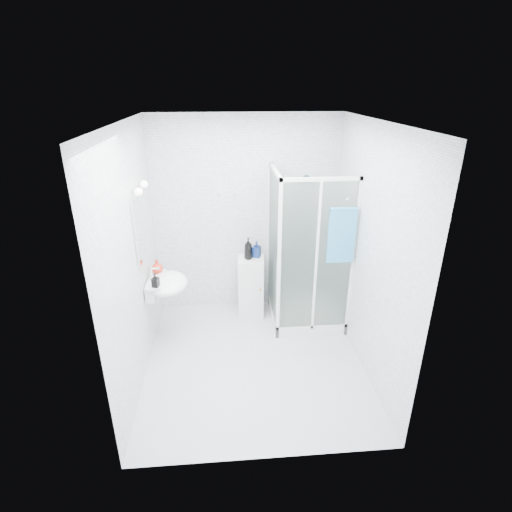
{
  "coord_description": "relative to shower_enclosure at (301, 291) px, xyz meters",
  "views": [
    {
      "loc": [
        -0.3,
        -3.69,
        2.92
      ],
      "look_at": [
        0.05,
        0.35,
        1.15
      ],
      "focal_mm": 28.0,
      "sensor_mm": 36.0,
      "label": 1
    }
  ],
  "objects": [
    {
      "name": "soap_dispenser_black",
      "position": [
        -1.73,
        -0.51,
        0.49
      ],
      "size": [
        0.09,
        0.09,
        0.16
      ],
      "primitive_type": "imported",
      "rotation": [
        0.0,
        0.0,
        -0.31
      ],
      "color": "black",
      "rests_on": "wall_basin"
    },
    {
      "name": "shampoo_bottle_a",
      "position": [
        -0.66,
        0.27,
        0.51
      ],
      "size": [
        0.12,
        0.12,
        0.28
      ],
      "primitive_type": "imported",
      "rotation": [
        0.0,
        0.0,
        -0.07
      ],
      "color": "black",
      "rests_on": "storage_cabinet"
    },
    {
      "name": "soap_dispenser_orange",
      "position": [
        -1.76,
        -0.16,
        0.5
      ],
      "size": [
        0.16,
        0.16,
        0.17
      ],
      "primitive_type": "imported",
      "rotation": [
        0.0,
        0.0,
        0.26
      ],
      "color": "red",
      "rests_on": "wall_basin"
    },
    {
      "name": "shower_enclosure",
      "position": [
        0.0,
        0.0,
        0.0
      ],
      "size": [
        0.9,
        0.95,
        2.0
      ],
      "color": "white",
      "rests_on": "ground"
    },
    {
      "name": "hand_towel",
      "position": [
        0.34,
        -0.4,
        0.93
      ],
      "size": [
        0.3,
        0.04,
        0.65
      ],
      "color": "teal",
      "rests_on": "shower_enclosure"
    },
    {
      "name": "mirror",
      "position": [
        -1.85,
        -0.32,
        1.05
      ],
      "size": [
        0.02,
        0.6,
        0.7
      ],
      "primitive_type": "cube",
      "color": "white",
      "rests_on": "room"
    },
    {
      "name": "wall_hooks",
      "position": [
        -0.92,
        0.49,
        1.17
      ],
      "size": [
        0.23,
        0.06,
        0.03
      ],
      "color": "silver",
      "rests_on": "room"
    },
    {
      "name": "wall_basin",
      "position": [
        -1.66,
        -0.32,
        0.35
      ],
      "size": [
        0.46,
        0.56,
        0.35
      ],
      "color": "white",
      "rests_on": "ground"
    },
    {
      "name": "storage_cabinet",
      "position": [
        -0.63,
        0.27,
        -0.04
      ],
      "size": [
        0.36,
        0.38,
        0.81
      ],
      "rotation": [
        0.0,
        0.0,
        -0.09
      ],
      "color": "white",
      "rests_on": "ground"
    },
    {
      "name": "shampoo_bottle_b",
      "position": [
        -0.55,
        0.33,
        0.47
      ],
      "size": [
        0.13,
        0.13,
        0.22
      ],
      "primitive_type": "imported",
      "rotation": [
        0.0,
        0.0,
        -0.39
      ],
      "color": "navy",
      "rests_on": "storage_cabinet"
    },
    {
      "name": "vanity_lights",
      "position": [
        -1.8,
        -0.32,
        1.47
      ],
      "size": [
        0.1,
        0.4,
        0.08
      ],
      "color": "silver",
      "rests_on": "room"
    },
    {
      "name": "room",
      "position": [
        -0.67,
        -0.77,
        0.85
      ],
      "size": [
        2.4,
        2.6,
        2.6
      ],
      "color": "white",
      "rests_on": "ground"
    }
  ]
}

